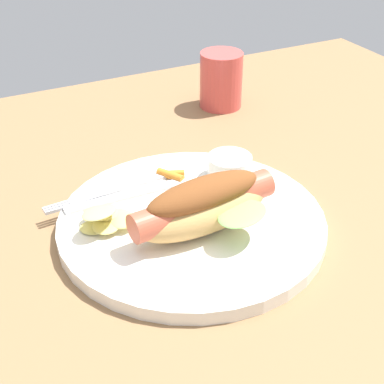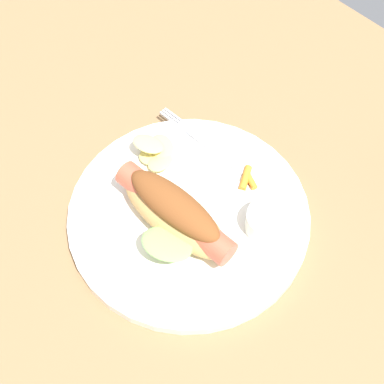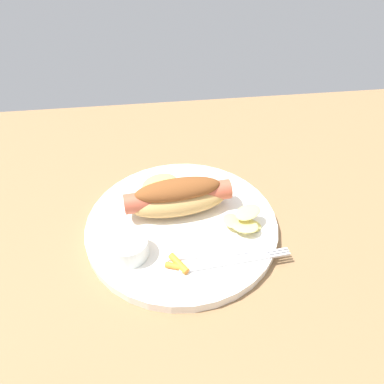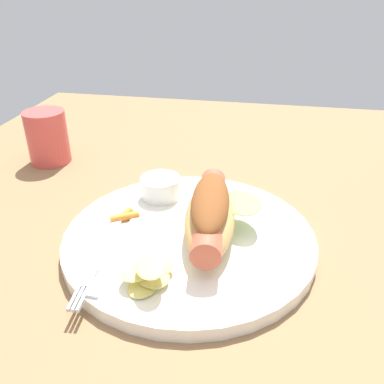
{
  "view_description": "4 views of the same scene",
  "coord_description": "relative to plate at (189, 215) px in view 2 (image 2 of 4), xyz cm",
  "views": [
    {
      "loc": [
        22.15,
        47.77,
        38.07
      ],
      "look_at": [
        -0.28,
        2.78,
        5.54
      ],
      "focal_mm": 52.9,
      "sensor_mm": 36.0,
      "label": 1
    },
    {
      "loc": [
        -25.94,
        24.0,
        58.27
      ],
      "look_at": [
        -0.35,
        1.05,
        4.88
      ],
      "focal_mm": 50.16,
      "sensor_mm": 36.0,
      "label": 2
    },
    {
      "loc": [
        -3.97,
        -36.26,
        41.38
      ],
      "look_at": [
        1.1,
        3.15,
        6.34
      ],
      "focal_mm": 32.9,
      "sensor_mm": 36.0,
      "label": 3
    },
    {
      "loc": [
        38.92,
        9.75,
        29.68
      ],
      "look_at": [
        -2.53,
        1.86,
        6.22
      ],
      "focal_mm": 38.46,
      "sensor_mm": 36.0,
      "label": 4
    }
  ],
  "objects": [
    {
      "name": "sauce_ramekin",
      "position": [
        -7.97,
        -5.55,
        2.25
      ],
      "size": [
        5.42,
        5.42,
        2.89
      ],
      "primitive_type": "cylinder",
      "color": "white",
      "rests_on": "plate"
    },
    {
      "name": "carrot_garnish",
      "position": [
        -1.53,
        -8.55,
        1.26
      ],
      "size": [
        3.34,
        3.57,
        0.98
      ],
      "color": "orange",
      "rests_on": "plate"
    },
    {
      "name": "chips_pile",
      "position": [
        9.22,
        -2.27,
        2.01
      ],
      "size": [
        6.34,
        6.58,
        3.01
      ],
      "color": "#DED06E",
      "rests_on": "plate"
    },
    {
      "name": "fork",
      "position": [
        6.23,
        -8.73,
        1.0
      ],
      "size": [
        15.98,
        2.42,
        0.4
      ],
      "rotation": [
        0.0,
        0.0,
        0.08
      ],
      "color": "silver",
      "rests_on": "plate"
    },
    {
      "name": "hot_dog",
      "position": [
        -0.29,
        2.47,
        3.78
      ],
      "size": [
        16.96,
        10.28,
        6.03
      ],
      "rotation": [
        0.0,
        0.0,
        0.1
      ],
      "color": "tan",
      "rests_on": "plate"
    },
    {
      "name": "plate",
      "position": [
        0.0,
        0.0,
        0.0
      ],
      "size": [
        29.8,
        29.8,
        1.6
      ],
      "primitive_type": "cylinder",
      "color": "white",
      "rests_on": "ground_plane"
    },
    {
      "name": "ground_plane",
      "position": [
        0.68,
        -1.88,
        -1.7
      ],
      "size": [
        120.0,
        90.0,
        1.8
      ],
      "primitive_type": "cube",
      "color": "olive"
    },
    {
      "name": "knife",
      "position": [
        4.83,
        -7.03,
        0.98
      ],
      "size": [
        15.27,
        1.63,
        0.36
      ],
      "primitive_type": "cube",
      "rotation": [
        0.0,
        0.0,
        -0.02
      ],
      "color": "silver",
      "rests_on": "plate"
    }
  ]
}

